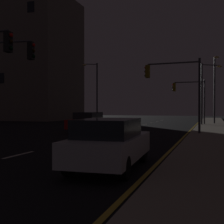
{
  "coord_description": "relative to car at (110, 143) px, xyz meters",
  "views": [
    {
      "loc": [
        7.46,
        -1.4,
        1.91
      ],
      "look_at": [
        -1.15,
        24.38,
        1.54
      ],
      "focal_mm": 48.47,
      "sensor_mm": 36.0,
      "label": 1
    }
  ],
  "objects": [
    {
      "name": "ground_plane",
      "position": [
        -4.39,
        9.94,
        -0.82
      ],
      "size": [
        112.0,
        112.0,
        0.0
      ],
      "primitive_type": "plane",
      "color": "black",
      "rests_on": "ground"
    },
    {
      "name": "sidewalk_right",
      "position": [
        2.99,
        9.94,
        -0.75
      ],
      "size": [
        2.94,
        77.0,
        0.14
      ],
      "primitive_type": "cube",
      "color": "#9E937F",
      "rests_on": "ground"
    },
    {
      "name": "lane_markings_center",
      "position": [
        -4.39,
        13.44,
        -0.82
      ],
      "size": [
        0.14,
        50.0,
        0.01
      ],
      "color": "silver",
      "rests_on": "ground"
    },
    {
      "name": "lane_edge_line",
      "position": [
        1.27,
        14.94,
        -0.82
      ],
      "size": [
        0.14,
        53.0,
        0.01
      ],
      "color": "gold",
      "rests_on": "ground"
    },
    {
      "name": "car",
      "position": [
        0.0,
        0.0,
        0.0
      ],
      "size": [
        2.02,
        4.48,
        1.57
      ],
      "color": "silver",
      "rests_on": "ground"
    },
    {
      "name": "car_oncoming",
      "position": [
        -6.4,
        13.23,
        0.0
      ],
      "size": [
        1.86,
        4.42,
        1.57
      ],
      "color": "#B71414",
      "rests_on": "ground"
    },
    {
      "name": "traffic_light_mid_right",
      "position": [
        0.44,
        13.12,
        3.03
      ],
      "size": [
        4.06,
        0.48,
        5.26
      ],
      "color": "#38383D",
      "rests_on": "sidewalk_right"
    },
    {
      "name": "traffic_light_near_right",
      "position": [
        0.62,
        25.64,
        2.76
      ],
      "size": [
        3.59,
        0.34,
        4.89
      ],
      "color": "#4C4C51",
      "rests_on": "sidewalk_right"
    },
    {
      "name": "street_lamp_across_street",
      "position": [
        3.29,
        27.41,
        3.86
      ],
      "size": [
        0.57,
        2.06,
        7.56
      ],
      "color": "#38383D",
      "rests_on": "sidewalk_right"
    },
    {
      "name": "street_lamp_corner",
      "position": [
        2.32,
        25.05,
        3.36
      ],
      "size": [
        2.17,
        1.49,
        6.56
      ],
      "color": "#4C4C51",
      "rests_on": "sidewalk_right"
    },
    {
      "name": "street_lamp_far_end",
      "position": [
        -11.34,
        27.18,
        3.76
      ],
      "size": [
        1.88,
        0.91,
        7.67
      ],
      "color": "#38383D",
      "rests_on": "ground"
    },
    {
      "name": "building_distant",
      "position": [
        -29.83,
        34.1,
        9.06
      ],
      "size": [
        22.49,
        12.58,
        19.76
      ],
      "color": "#6B6056",
      "rests_on": "ground"
    }
  ]
}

